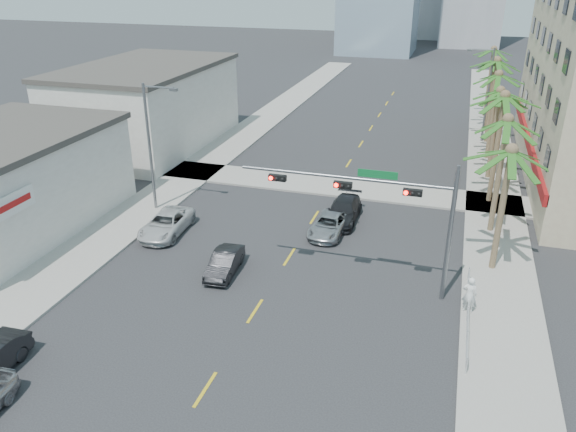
{
  "coord_description": "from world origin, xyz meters",
  "views": [
    {
      "loc": [
        8.63,
        -18.42,
        16.19
      ],
      "look_at": [
        0.44,
        8.31,
        3.5
      ],
      "focal_mm": 35.0,
      "sensor_mm": 36.0,
      "label": 1
    }
  ],
  "objects_px": {
    "car_parked_far": "(166,224)",
    "car_lane_left": "(225,263)",
    "traffic_signal_mast": "(387,203)",
    "car_lane_center": "(329,225)",
    "pedestrian": "(469,295)",
    "car_lane_right": "(343,211)"
  },
  "relations": [
    {
      "from": "car_parked_far",
      "to": "pedestrian",
      "type": "distance_m",
      "value": 19.26
    },
    {
      "from": "traffic_signal_mast",
      "to": "car_lane_right",
      "type": "xyz_separation_m",
      "value": [
        -3.78,
        8.15,
        -4.35
      ]
    },
    {
      "from": "car_parked_far",
      "to": "car_lane_right",
      "type": "height_order",
      "value": "car_lane_right"
    },
    {
      "from": "car_lane_center",
      "to": "pedestrian",
      "type": "relative_size",
      "value": 2.29
    },
    {
      "from": "car_parked_far",
      "to": "car_lane_center",
      "type": "bearing_deg",
      "value": 13.88
    },
    {
      "from": "traffic_signal_mast",
      "to": "pedestrian",
      "type": "xyz_separation_m",
      "value": [
        4.52,
        -1.02,
        -3.94
      ]
    },
    {
      "from": "car_parked_far",
      "to": "pedestrian",
      "type": "xyz_separation_m",
      "value": [
        18.88,
        -3.82,
        0.43
      ]
    },
    {
      "from": "pedestrian",
      "to": "car_lane_right",
      "type": "bearing_deg",
      "value": -44.55
    },
    {
      "from": "car_parked_far",
      "to": "car_lane_center",
      "type": "relative_size",
      "value": 1.12
    },
    {
      "from": "traffic_signal_mast",
      "to": "pedestrian",
      "type": "relative_size",
      "value": 5.71
    },
    {
      "from": "car_lane_left",
      "to": "car_lane_right",
      "type": "xyz_separation_m",
      "value": [
        4.98,
        8.95,
        0.08
      ]
    },
    {
      "from": "traffic_signal_mast",
      "to": "car_lane_center",
      "type": "height_order",
      "value": "traffic_signal_mast"
    },
    {
      "from": "car_lane_left",
      "to": "car_lane_right",
      "type": "relative_size",
      "value": 0.78
    },
    {
      "from": "traffic_signal_mast",
      "to": "car_lane_center",
      "type": "bearing_deg",
      "value": 125.74
    },
    {
      "from": "traffic_signal_mast",
      "to": "car_lane_right",
      "type": "height_order",
      "value": "traffic_signal_mast"
    },
    {
      "from": "car_lane_center",
      "to": "car_lane_right",
      "type": "distance_m",
      "value": 2.32
    },
    {
      "from": "car_lane_right",
      "to": "pedestrian",
      "type": "bearing_deg",
      "value": -48.56
    },
    {
      "from": "car_parked_far",
      "to": "pedestrian",
      "type": "bearing_deg",
      "value": -14.5
    },
    {
      "from": "car_lane_left",
      "to": "car_lane_center",
      "type": "xyz_separation_m",
      "value": [
        4.53,
        6.68,
        -0.02
      ]
    },
    {
      "from": "car_parked_far",
      "to": "car_lane_left",
      "type": "distance_m",
      "value": 6.65
    },
    {
      "from": "car_parked_far",
      "to": "traffic_signal_mast",
      "type": "bearing_deg",
      "value": -14.08
    },
    {
      "from": "car_parked_far",
      "to": "car_lane_left",
      "type": "height_order",
      "value": "car_parked_far"
    }
  ]
}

